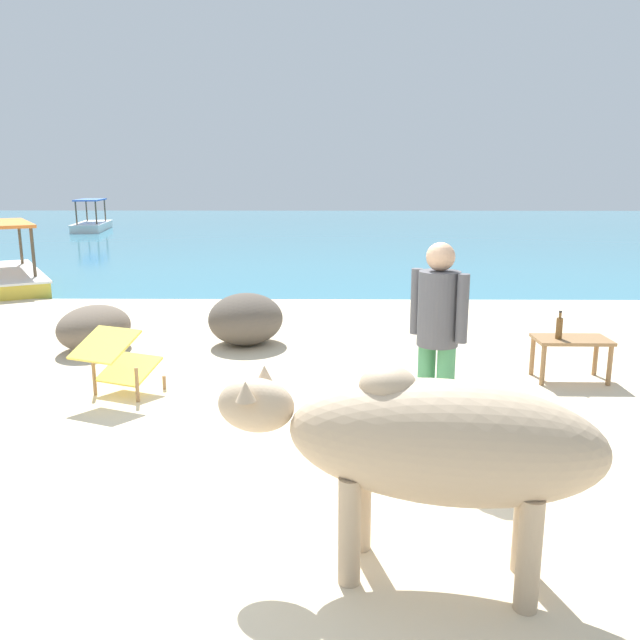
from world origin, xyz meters
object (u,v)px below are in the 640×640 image
at_px(cow, 431,442).
at_px(person_standing, 438,329).
at_px(boat_white, 92,224).
at_px(low_bench_table, 571,345).
at_px(bottle, 559,328).
at_px(boat_yellow, 8,273).
at_px(deck_chair_far, 117,359).

height_order(cow, person_standing, person_standing).
height_order(person_standing, boat_white, person_standing).
height_order(cow, low_bench_table, cow).
xyz_separation_m(cow, person_standing, (0.32, 1.75, 0.19)).
bearing_deg(low_bench_table, bottle, -167.85).
xyz_separation_m(bottle, person_standing, (-1.55, -1.66, 0.37)).
relative_size(person_standing, boat_white, 0.42).
distance_m(person_standing, boat_white, 24.71).
relative_size(boat_yellow, boat_white, 0.98).
height_order(cow, deck_chair_far, cow).
bearing_deg(boat_yellow, cow, -174.94).
bearing_deg(boat_white, person_standing, 16.12).
height_order(person_standing, boat_yellow, person_standing).
bearing_deg(bottle, cow, -118.77).
relative_size(person_standing, boat_yellow, 0.43).
bearing_deg(bottle, boat_white, 121.03).
distance_m(cow, deck_chair_far, 3.85).
bearing_deg(person_standing, boat_yellow, 86.63).
xyz_separation_m(low_bench_table, deck_chair_far, (-4.59, -0.60, 0.00)).
height_order(cow, bottle, cow).
relative_size(bottle, boat_yellow, 0.08).
bearing_deg(boat_yellow, person_standing, -167.94).
bearing_deg(cow, bottle, -105.50).
bearing_deg(cow, low_bench_table, -107.21).
bearing_deg(deck_chair_far, boat_white, 43.01).
relative_size(deck_chair_far, boat_yellow, 0.24).
relative_size(deck_chair_far, person_standing, 0.56).
distance_m(deck_chair_far, boat_white, 22.55).
bearing_deg(cow, person_standing, -87.12).
bearing_deg(low_bench_table, boat_yellow, 146.45).
relative_size(low_bench_table, deck_chair_far, 0.84).
relative_size(low_bench_table, bottle, 2.58).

